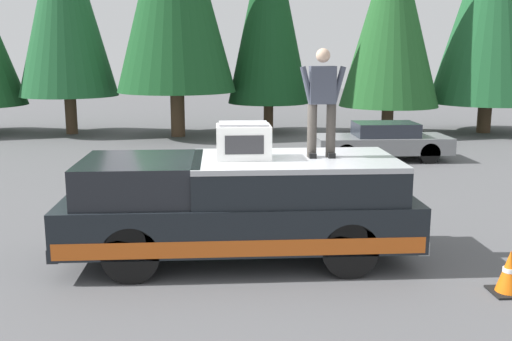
% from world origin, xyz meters
% --- Properties ---
extents(ground_plane, '(90.00, 90.00, 0.00)m').
position_xyz_m(ground_plane, '(0.00, 0.00, 0.00)').
color(ground_plane, '#565659').
extents(pickup_truck, '(2.01, 5.54, 1.65)m').
position_xyz_m(pickup_truck, '(-0.07, -0.04, 0.87)').
color(pickup_truck, black).
rests_on(pickup_truck, ground).
extents(compressor_unit, '(0.65, 0.84, 0.56)m').
position_xyz_m(compressor_unit, '(-0.06, -0.11, 1.93)').
color(compressor_unit, white).
rests_on(compressor_unit, pickup_truck).
extents(person_on_truck_bed, '(0.29, 0.72, 1.69)m').
position_xyz_m(person_on_truck_bed, '(-0.02, -1.34, 2.55)').
color(person_on_truck_bed, '#423D38').
rests_on(person_on_truck_bed, pickup_truck).
extents(parked_car_grey, '(1.64, 4.10, 1.16)m').
position_xyz_m(parked_car_grey, '(8.59, -4.79, 0.58)').
color(parked_car_grey, gray).
rests_on(parked_car_grey, ground).
extents(traffic_cone, '(0.47, 0.47, 0.62)m').
position_xyz_m(traffic_cone, '(-1.70, -3.70, 0.29)').
color(traffic_cone, black).
rests_on(traffic_cone, ground).
extents(conifer_left, '(3.93, 3.93, 8.29)m').
position_xyz_m(conifer_left, '(14.13, -6.53, 4.72)').
color(conifer_left, '#4C3826').
rests_on(conifer_left, ground).
extents(conifer_center_left, '(3.35, 3.35, 9.07)m').
position_xyz_m(conifer_center_left, '(15.24, -1.80, 5.14)').
color(conifer_center_left, '#4C3826').
rests_on(conifer_center_left, ground).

